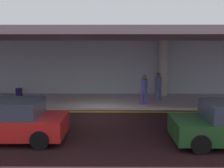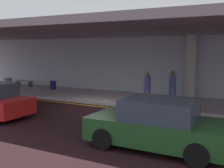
{
  "view_description": "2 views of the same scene",
  "coord_description": "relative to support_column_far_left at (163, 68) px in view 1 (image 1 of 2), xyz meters",
  "views": [
    {
      "loc": [
        0.7,
        -12.5,
        3.4
      ],
      "look_at": [
        0.6,
        1.58,
        1.35
      ],
      "focal_mm": 41.35,
      "sensor_mm": 36.0,
      "label": 1
    },
    {
      "loc": [
        7.34,
        -11.46,
        2.93
      ],
      "look_at": [
        0.55,
        1.47,
        1.12
      ],
      "focal_mm": 43.9,
      "sensor_mm": 36.0,
      "label": 2
    }
  ],
  "objects": [
    {
      "name": "person_waiting_for_ride",
      "position": [
        -1.59,
        -2.88,
        -0.86
      ],
      "size": [
        0.38,
        0.38,
        1.68
      ],
      "rotation": [
        0.0,
        0.0,
        4.94
      ],
      "color": "#4C3A94",
      "rests_on": "sidewalk"
    },
    {
      "name": "car_red",
      "position": [
        -7.09,
        -8.17,
        -1.26
      ],
      "size": [
        4.1,
        1.92,
        1.5
      ],
      "rotation": [
        0.0,
        0.0,
        3.16
      ],
      "color": "red",
      "rests_on": "ground"
    },
    {
      "name": "ceiling_overhang",
      "position": [
        -4.0,
        -2.12,
        1.97
      ],
      "size": [
        28.0,
        13.2,
        0.3
      ],
      "primitive_type": "cube",
      "color": "gray",
      "rests_on": "support_column_far_left"
    },
    {
      "name": "support_column_far_left",
      "position": [
        0.0,
        0.0,
        0.0
      ],
      "size": [
        0.61,
        0.61,
        3.65
      ],
      "primitive_type": "cylinder",
      "color": "#B7ADA6",
      "rests_on": "sidewalk"
    },
    {
      "name": "traveler_with_luggage",
      "position": [
        -0.58,
        -1.66,
        -0.86
      ],
      "size": [
        0.38,
        0.38,
        1.68
      ],
      "rotation": [
        0.0,
        0.0,
        1.62
      ],
      "color": "#4B5388",
      "rests_on": "sidewalk"
    },
    {
      "name": "suitcase_upright_primary",
      "position": [
        -9.37,
        -1.02,
        -1.51
      ],
      "size": [
        0.36,
        0.22,
        0.9
      ],
      "rotation": [
        0.0,
        0.0,
        -0.03
      ],
      "color": "#1B1052",
      "rests_on": "sidewalk"
    },
    {
      "name": "lane_stripe_yellow",
      "position": [
        -4.0,
        -4.06,
        -1.97
      ],
      "size": [
        26.0,
        0.14,
        0.01
      ],
      "primitive_type": "cube",
      "color": "yellow",
      "rests_on": "ground"
    },
    {
      "name": "terminal_back_wall",
      "position": [
        -4.0,
        0.63,
        -0.07
      ],
      "size": [
        26.0,
        0.3,
        3.8
      ],
      "primitive_type": "cube",
      "color": "#A9AFBE",
      "rests_on": "ground"
    },
    {
      "name": "sidewalk",
      "position": [
        -4.0,
        -1.62,
        -1.9
      ],
      "size": [
        26.0,
        4.2,
        0.15
      ],
      "primitive_type": "cube",
      "color": "#B2A8AC",
      "rests_on": "ground"
    },
    {
      "name": "ground_plane",
      "position": [
        -4.0,
        -4.72,
        -1.97
      ],
      "size": [
        60.0,
        60.0,
        0.0
      ],
      "primitive_type": "plane",
      "color": "black"
    }
  ]
}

